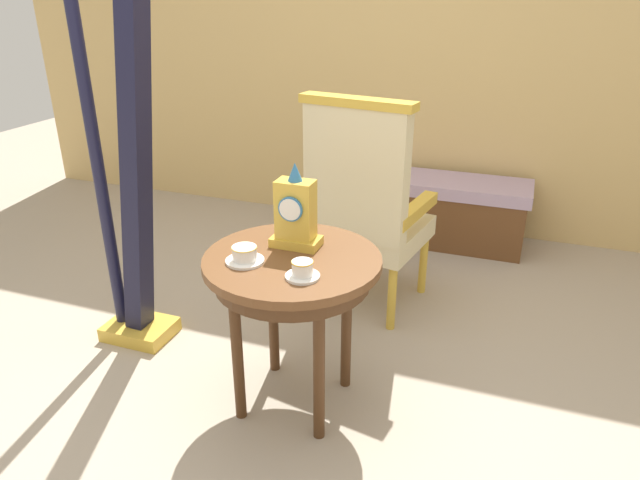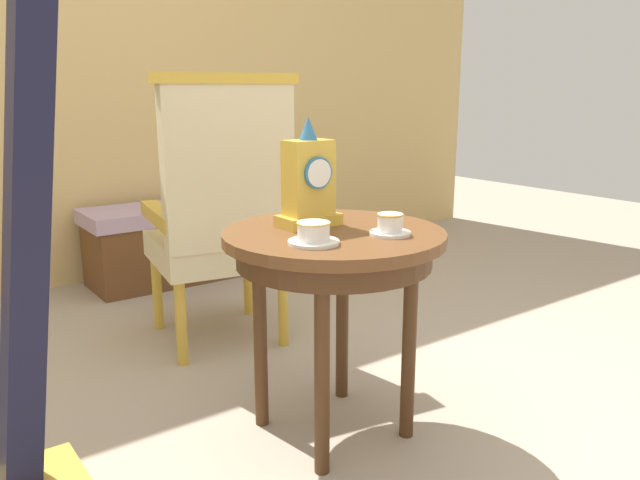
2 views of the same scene
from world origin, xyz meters
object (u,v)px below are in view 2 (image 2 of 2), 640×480
Objects in this scene: side_table at (334,256)px; harp at (3,232)px; teacup_left at (314,234)px; window_bench at (182,241)px; teacup_right at (390,225)px; armchair at (222,210)px; mantel_clock at (309,183)px.

harp is (-0.87, 0.19, 0.16)m from side_table.
side_table is at bearing 34.28° from teacup_left.
harp is 2.12m from window_bench.
teacup_right is 0.11× the size of armchair.
harp reaches higher than side_table.
teacup_left reaches higher than window_bench.
harp reaches higher than teacup_right.
side_table is 5.52× the size of teacup_right.
mantel_clock is at bearing 116.79° from teacup_right.
teacup_left reaches higher than side_table.
armchair is 1.13m from window_bench.
armchair is 0.62× the size of harp.
mantel_clock is at bearing 58.04° from teacup_left.
window_bench is (0.22, 2.00, -0.47)m from teacup_right.
teacup_right reaches higher than window_bench.
armchair reaches higher than teacup_right.
window_bench is (0.47, 1.96, -0.47)m from teacup_left.
mantel_clock is 1.89m from window_bench.
mantel_clock reaches higher than window_bench.
teacup_left is 1.17× the size of teacup_right.
teacup_left is 0.96m from armchair.
armchair is 1.05× the size of window_bench.
mantel_clock is (0.12, 0.20, 0.11)m from teacup_left.
side_table is 0.59× the size of armchair.
teacup_right is at bearing -55.59° from side_table.
side_table is at bearing -99.70° from window_bench.
teacup_left is 0.13× the size of window_bench.
side_table is 0.83m from armchair.
harp is (-0.72, 0.29, 0.05)m from teacup_left.
teacup_right is at bearing -18.74° from harp.
teacup_right is 0.07× the size of harp.
teacup_left is 2.07m from window_bench.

